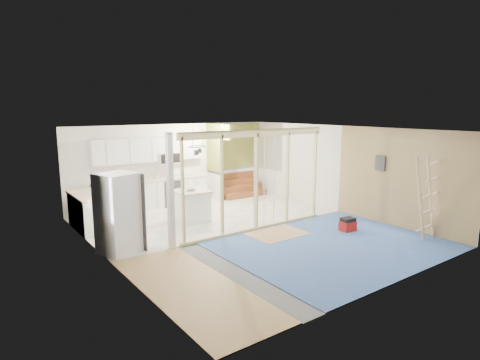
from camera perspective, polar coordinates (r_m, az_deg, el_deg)
room at (r=9.96m, az=1.02°, el=-0.26°), size 7.01×8.01×2.61m
floor_overlays at (r=10.37m, az=1.12°, el=-7.20°), size 7.00×8.00×0.03m
stud_frame at (r=9.77m, az=-0.11°, el=1.26°), size 4.66×0.14×2.60m
base_cabinets at (r=12.27m, az=-14.65°, el=-2.57°), size 4.45×2.24×0.93m
upper_cabinets at (r=12.76m, az=-12.45°, el=4.16°), size 3.60×0.41×0.85m
green_partition at (r=14.13m, az=-1.29°, el=1.39°), size 2.25×1.51×2.60m
pot_rack at (r=11.27m, az=-6.04°, el=4.47°), size 0.52×0.52×0.72m
sheathing_panel at (r=11.19m, az=21.87°, el=0.15°), size 0.02×4.00×2.60m
electrical_panel at (r=11.42m, az=19.32°, el=2.28°), size 0.04×0.30×0.40m
ceiling_light at (r=13.07m, az=-2.00°, el=7.70°), size 0.32×0.32×0.08m
fridge at (r=9.02m, az=-16.88°, el=-4.58°), size 0.96×0.93×1.75m
island at (r=11.17m, az=-6.87°, el=-3.71°), size 0.98×0.98×0.88m
bowl at (r=11.07m, az=-7.00°, el=-1.30°), size 0.35×0.35×0.07m
soap_bottle_a at (r=12.26m, az=-19.37°, el=0.11°), size 0.15×0.15×0.31m
soap_bottle_b at (r=12.92m, az=-11.57°, el=0.67°), size 0.10×0.10×0.17m
toolbox at (r=10.64m, az=15.08°, el=-6.18°), size 0.41×0.33×0.36m
ladder at (r=10.42m, az=25.02°, el=-2.18°), size 1.10×0.14×2.05m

